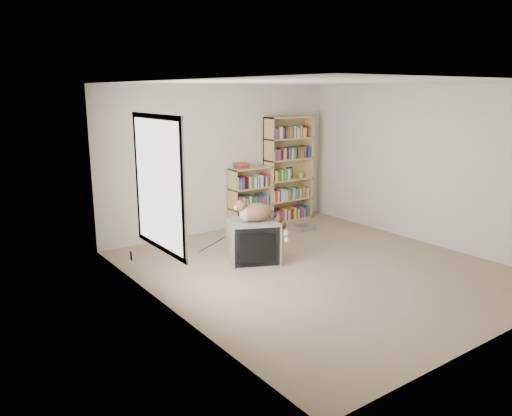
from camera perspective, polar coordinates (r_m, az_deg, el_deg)
floor at (r=7.00m, az=7.14°, el=-6.86°), size 4.50×5.00×0.01m
wall_back at (r=8.65m, az=-3.96°, el=5.60°), size 4.50×0.02×2.50m
wall_front at (r=5.19m, az=26.60°, el=-0.93°), size 4.50×0.02×2.50m
wall_left at (r=5.42m, az=-10.24°, el=0.84°), size 0.02×5.00×2.50m
wall_right at (r=8.37m, az=18.83°, el=4.66°), size 0.02×5.00×2.50m
ceiling at (r=6.58m, az=7.77°, el=14.04°), size 4.50×5.00×0.02m
window at (r=5.58m, az=-11.08°, el=2.72°), size 0.02×1.22×1.52m
crt_tv at (r=7.15m, az=-0.34°, el=-3.81°), size 0.89×0.85×0.60m
cat at (r=7.01m, az=0.50°, el=-0.79°), size 0.67×0.67×0.57m
bookcase_tall at (r=9.38m, az=3.67°, el=4.14°), size 0.97×0.30×1.94m
bookcase_short at (r=8.93m, az=-0.73°, el=0.97°), size 0.78×0.30×1.08m
book_stack at (r=8.74m, az=-1.70°, el=4.86°), size 0.21×0.27×0.09m
green_mug at (r=9.56m, az=5.09°, el=3.79°), size 0.08×0.08×0.09m
framed_print at (r=9.51m, az=3.84°, el=4.09°), size 0.15×0.05×0.20m
dvd_player at (r=8.87m, az=5.54°, el=-2.23°), size 0.37×0.28×0.08m
wall_outlet at (r=6.67m, az=-14.02°, el=-5.29°), size 0.01×0.08×0.13m
floor_cables at (r=8.06m, az=-2.76°, el=-4.05°), size 1.20×0.70×0.01m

